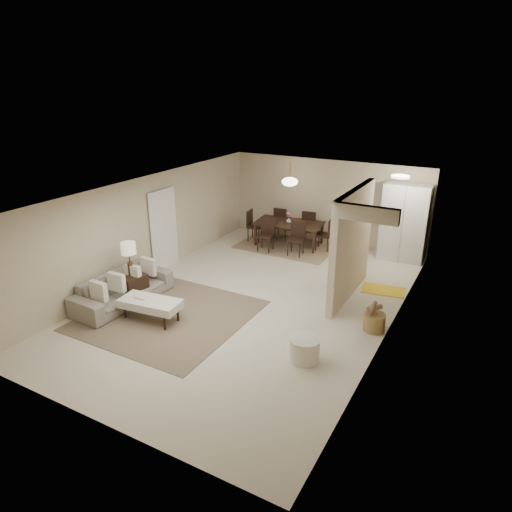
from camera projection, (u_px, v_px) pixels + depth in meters
The scene contains 22 objects.
floor at pixel (253, 300), 10.28m from camera, with size 9.00×9.00×0.00m, color beige.
ceiling at pixel (252, 191), 9.37m from camera, with size 9.00×9.00×0.00m, color white.
back_wall at pixel (327, 202), 13.50m from camera, with size 6.00×6.00×0.00m, color #BAAB8D.
left_wall at pixel (146, 228), 11.18m from camera, with size 9.00×9.00×0.00m, color #BAAB8D.
right_wall at pixel (393, 275), 8.48m from camera, with size 9.00×9.00×0.00m, color #BAAB8D.
partition at pixel (351, 245), 10.04m from camera, with size 0.15×2.50×2.50m, color #BAAB8D.
doorway at pixel (163, 230), 11.74m from camera, with size 0.04×0.90×2.04m, color black.
pantry_cabinet at pixel (404, 223), 12.23m from camera, with size 1.20×0.55×2.10m, color silver.
flush_light at pixel (401, 177), 10.97m from camera, with size 0.44×0.44×0.05m, color white.
living_rug at pixel (169, 315), 9.61m from camera, with size 3.20×3.20×0.01m, color brown.
sofa at pixel (123, 289), 10.05m from camera, with size 0.90×2.31×0.67m, color gray.
ottoman_bench at pixel (150, 304), 9.32m from camera, with size 1.32×0.73×0.45m.
side_table at pixel (133, 287), 10.24m from camera, with size 0.54×0.54×0.59m, color black.
table_lamp at pixel (129, 251), 9.93m from camera, with size 0.32×0.32×0.76m.
round_pouf at pixel (304, 349), 8.01m from camera, with size 0.56×0.56×0.43m, color beige.
wicker_basket at pixel (374, 322), 8.98m from camera, with size 0.42×0.42×0.36m, color olive.
dining_rug at pixel (288, 245), 13.68m from camera, with size 2.80×2.10×0.01m, color #7E6B4E.
dining_table at pixel (288, 234), 13.56m from camera, with size 1.98×1.10×0.70m, color black.
dining_chairs at pixel (289, 230), 13.51m from camera, with size 2.59×1.98×0.95m.
vase at pixel (289, 220), 13.40m from camera, with size 0.15×0.15×0.15m, color white.
yellow_mat at pixel (383, 290), 10.75m from camera, with size 0.98×0.60×0.01m, color gold.
pendant_light at pixel (290, 182), 12.99m from camera, with size 0.46×0.46×0.71m.
Camera 1 is at (4.51, -8.04, 4.65)m, focal length 32.00 mm.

